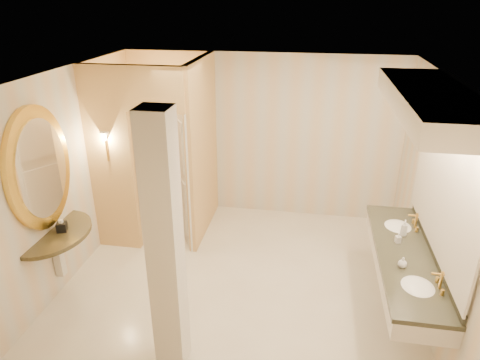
# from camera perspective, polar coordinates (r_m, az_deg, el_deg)

# --- Properties ---
(floor) EXTENTS (4.50, 4.50, 0.00)m
(floor) POSITION_cam_1_polar(r_m,az_deg,el_deg) (5.93, 0.05, -12.87)
(floor) COLOR white
(floor) RESTS_ON ground
(ceiling) EXTENTS (4.50, 4.50, 0.00)m
(ceiling) POSITION_cam_1_polar(r_m,az_deg,el_deg) (4.83, 0.07, 13.79)
(ceiling) COLOR white
(ceiling) RESTS_ON wall_back
(wall_back) EXTENTS (4.50, 0.02, 2.70)m
(wall_back) POSITION_cam_1_polar(r_m,az_deg,el_deg) (7.08, 2.80, 5.77)
(wall_back) COLOR beige
(wall_back) RESTS_ON floor
(wall_front) EXTENTS (4.50, 0.02, 2.70)m
(wall_front) POSITION_cam_1_polar(r_m,az_deg,el_deg) (3.56, -5.55, -14.34)
(wall_front) COLOR beige
(wall_front) RESTS_ON floor
(wall_left) EXTENTS (0.02, 4.00, 2.70)m
(wall_left) POSITION_cam_1_polar(r_m,az_deg,el_deg) (6.00, -21.63, 0.66)
(wall_left) COLOR beige
(wall_left) RESTS_ON floor
(wall_right) EXTENTS (0.02, 4.00, 2.70)m
(wall_right) POSITION_cam_1_polar(r_m,az_deg,el_deg) (5.37, 24.47, -2.54)
(wall_right) COLOR beige
(wall_right) RESTS_ON floor
(toilet_closet) EXTENTS (1.50, 1.55, 2.70)m
(toilet_closet) POSITION_cam_1_polar(r_m,az_deg,el_deg) (6.35, -8.57, 3.70)
(toilet_closet) COLOR #F1CA7E
(toilet_closet) RESTS_ON floor
(wall_sconce) EXTENTS (0.14, 0.14, 0.42)m
(wall_sconce) POSITION_cam_1_polar(r_m,az_deg,el_deg) (6.07, -17.52, 5.37)
(wall_sconce) COLOR gold
(wall_sconce) RESTS_ON toilet_closet
(vanity) EXTENTS (0.75, 2.42, 2.09)m
(vanity) POSITION_cam_1_polar(r_m,az_deg,el_deg) (4.84, 22.98, -1.48)
(vanity) COLOR silver
(vanity) RESTS_ON floor
(console_shelf) EXTENTS (1.13, 1.13, 2.01)m
(console_shelf) POSITION_cam_1_polar(r_m,az_deg,el_deg) (5.49, -24.62, -1.99)
(console_shelf) COLOR black
(console_shelf) RESTS_ON floor
(pillar) EXTENTS (0.29, 0.29, 2.70)m
(pillar) POSITION_cam_1_polar(r_m,az_deg,el_deg) (4.06, -9.93, -9.20)
(pillar) COLOR silver
(pillar) RESTS_ON floor
(tissue_box) EXTENTS (0.14, 0.14, 0.11)m
(tissue_box) POSITION_cam_1_polar(r_m,az_deg,el_deg) (5.63, -22.66, -5.79)
(tissue_box) COLOR black
(tissue_box) RESTS_ON console_shelf
(toilet) EXTENTS (0.51, 0.82, 0.80)m
(toilet) POSITION_cam_1_polar(r_m,az_deg,el_deg) (7.22, -9.39, -2.30)
(toilet) COLOR white
(toilet) RESTS_ON floor
(soap_bottle_a) EXTENTS (0.07, 0.07, 0.12)m
(soap_bottle_a) POSITION_cam_1_polar(r_m,az_deg,el_deg) (5.30, 20.35, -7.24)
(soap_bottle_a) COLOR beige
(soap_bottle_a) RESTS_ON vanity
(soap_bottle_b) EXTENTS (0.12, 0.12, 0.12)m
(soap_bottle_b) POSITION_cam_1_polar(r_m,az_deg,el_deg) (4.88, 20.87, -10.23)
(soap_bottle_b) COLOR silver
(soap_bottle_b) RESTS_ON vanity
(soap_bottle_c) EXTENTS (0.10, 0.10, 0.21)m
(soap_bottle_c) POSITION_cam_1_polar(r_m,az_deg,el_deg) (5.45, 21.06, -5.98)
(soap_bottle_c) COLOR #C6B28C
(soap_bottle_c) RESTS_ON vanity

